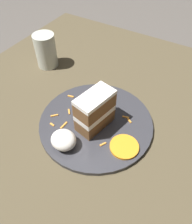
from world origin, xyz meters
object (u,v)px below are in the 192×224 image
orange_garnish (124,147)px  drinking_glass (46,53)px  plate (96,122)px  cream_dollop (64,140)px  cake_slice (95,111)px

orange_garnish → drinking_glass: bearing=-25.3°
plate → cream_dollop: 0.11m
plate → cream_dollop: cream_dollop is taller
cream_dollop → drinking_glass: bearing=-44.2°
cake_slice → orange_garnish: 0.11m
cake_slice → cream_dollop: (0.03, 0.09, -0.03)m
cream_dollop → drinking_glass: (0.25, -0.24, 0.01)m
drinking_glass → cake_slice: bearing=151.5°
cream_dollop → orange_garnish: (-0.12, -0.07, -0.02)m
plate → cake_slice: 0.06m
cake_slice → orange_garnish: cake_slice is taller
orange_garnish → drinking_glass: drinking_glass is taller
drinking_glass → cream_dollop: bearing=135.8°
cream_dollop → plate: bearing=-104.2°
cake_slice → drinking_glass: size_ratio=0.95×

